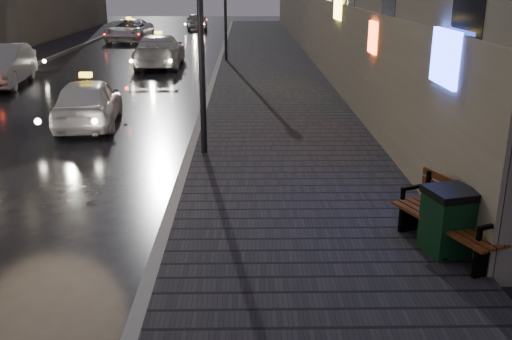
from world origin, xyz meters
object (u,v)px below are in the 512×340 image
Objects in this scene: trash_bin at (448,220)px; taxi_near at (88,102)px; bench at (454,219)px; taxi_mid at (159,50)px; car_far at (197,21)px; lamp_near at (200,5)px; car_left_mid at (1,65)px; taxi_far at (129,30)px.

trash_bin is 0.25× the size of taxi_near.
bench is 0.39× the size of taxi_mid.
bench is at bearing 108.37° from taxi_mid.
taxi_near is 32.49m from car_far.
car_far is at bearing -97.42° from taxi_near.
lamp_near is at bearing 130.57° from taxi_near.
bench is at bearing 125.49° from taxi_near.
lamp_near is 7.13m from trash_bin.
car_left_mid is (-8.65, 9.86, -2.70)m from lamp_near.
bench is 0.43× the size of car_left_mid.
car_far is at bearing 70.72° from taxi_far.
taxi_mid is 1.28× the size of car_far.
lamp_near is at bearing 112.51° from trash_bin.
taxi_near is at bearing 116.78° from trash_bin.
bench is 0.50× the size of car_far.
car_left_mid is (-12.72, 14.99, 0.14)m from bench.
car_far is at bearing 70.98° from car_left_mid.
taxi_far is 1.28× the size of car_far.
taxi_mid is at bearing -98.41° from taxi_near.
lamp_near is 2.56× the size of bench.
taxi_far is at bearing 77.05° from car_left_mid.
taxi_mid is at bearing 83.19° from car_far.
trash_bin is 19.65m from car_left_mid.
taxi_far is at bearing -73.97° from taxi_mid.
car_left_mid is (-12.60, 15.08, 0.13)m from trash_bin.
trash_bin is 21.37m from taxi_mid.
lamp_near is at bearing -55.61° from car_left_mid.
car_far is at bearing 77.28° from bench.
lamp_near reaches higher than taxi_far.
taxi_near is (-7.48, 8.49, 0.04)m from trash_bin.
lamp_near reaches higher than trash_bin.
car_left_mid reaches higher than bench.
taxi_mid reaches higher than taxi_near.
taxi_far is at bearing 60.80° from car_far.
lamp_near reaches higher than car_left_mid.
car_left_mid is at bearing 107.67° from bench.
car_far is (-7.15, 40.89, 0.05)m from bench.
bench and trash_bin have the same top height.
car_left_mid is 1.17× the size of car_far.
taxi_far is (-10.81, 31.89, 0.07)m from trash_bin.
taxi_near reaches higher than trash_bin.
taxi_far is (-6.86, 26.67, -2.76)m from lamp_near.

